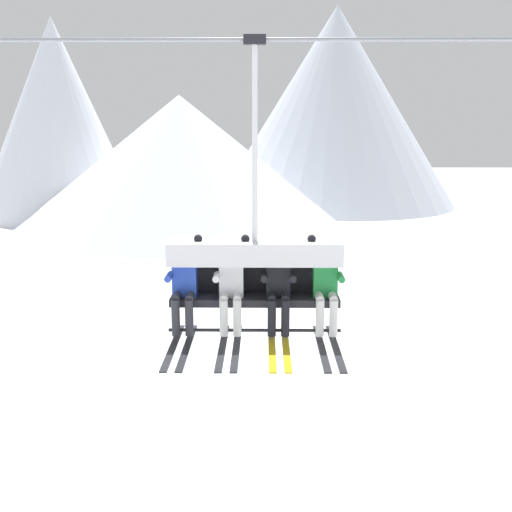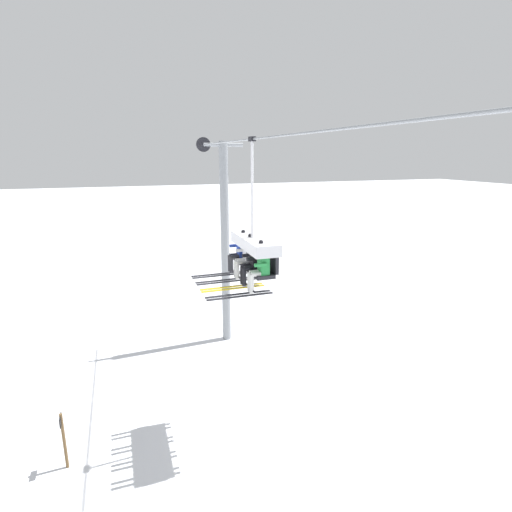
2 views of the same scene
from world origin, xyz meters
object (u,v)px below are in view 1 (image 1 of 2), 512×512
(skier_white, at_px, (231,285))
(skier_green, at_px, (326,285))
(skier_blue, at_px, (184,285))
(skier_black, at_px, (278,287))
(chairlift_chair, at_px, (255,259))

(skier_white, distance_m, skier_green, 1.24)
(skier_blue, height_order, skier_green, same)
(skier_white, height_order, skier_green, same)
(skier_blue, relative_size, skier_black, 1.00)
(skier_blue, bearing_deg, skier_black, -0.31)
(skier_blue, bearing_deg, chairlift_chair, 12.92)
(skier_white, bearing_deg, chairlift_chair, 34.74)
(chairlift_chair, height_order, skier_green, chairlift_chair)
(skier_green, bearing_deg, skier_white, 180.00)
(chairlift_chair, distance_m, skier_white, 0.48)
(skier_white, bearing_deg, skier_green, 0.00)
(chairlift_chair, bearing_deg, skier_white, -145.26)
(chairlift_chair, bearing_deg, skier_black, -35.29)
(chairlift_chair, distance_m, skier_blue, 1.00)
(chairlift_chair, distance_m, skier_green, 1.00)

